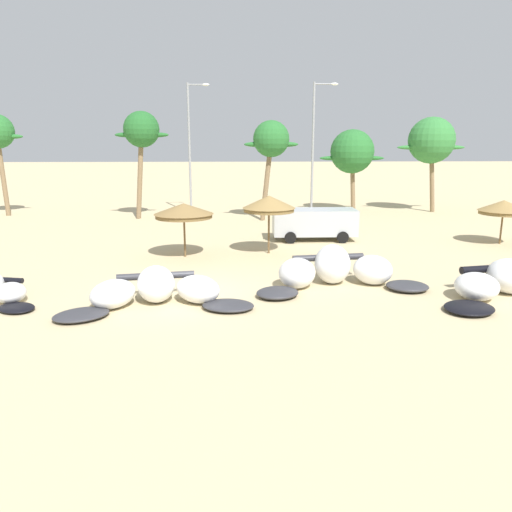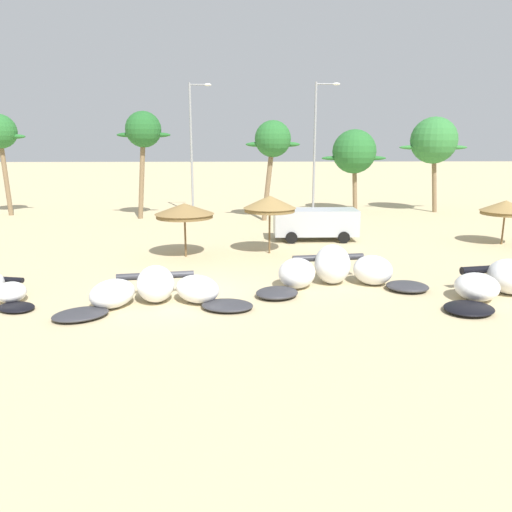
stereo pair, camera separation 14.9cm
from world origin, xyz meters
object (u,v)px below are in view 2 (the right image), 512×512
beach_umbrella_near_palms (506,207)px  lamppost_east_center (317,144)px  beach_umbrella_middle (270,204)px  lamppost_west_center (193,143)px  parked_van (314,222)px  palm_left_of_gap (273,141)px  kite_center (335,271)px  beach_umbrella_near_van (184,210)px  palm_left (143,132)px  palm_center_right (434,141)px  palm_center_left (354,152)px  kite_left_of_center (156,291)px

beach_umbrella_near_palms → lamppost_east_center: bearing=128.9°
beach_umbrella_middle → lamppost_west_center: bearing=109.3°
lamppost_west_center → lamppost_east_center: (9.59, -1.83, -0.04)m
parked_van → palm_left_of_gap: bearing=104.1°
beach_umbrella_near_palms → palm_left_of_gap: (-12.56, 9.35, 3.69)m
kite_center → beach_umbrella_near_van: beach_umbrella_near_van is taller
palm_left → palm_center_right: (22.87, 2.73, -0.67)m
beach_umbrella_near_van → beach_umbrella_middle: beach_umbrella_middle is taller
palm_center_right → kite_center: bearing=-119.3°
palm_center_left → beach_umbrella_middle: bearing=-116.7°
kite_center → palm_center_right: 24.97m
beach_umbrella_near_palms → palm_left: palm_left is taller
beach_umbrella_middle → kite_center: bearing=-69.4°
palm_left_of_gap → palm_center_right: palm_center_right is taller
beach_umbrella_near_van → lamppost_west_center: 15.96m
beach_umbrella_middle → palm_left_of_gap: bearing=85.5°
beach_umbrella_near_van → palm_left: palm_left is taller
kite_left_of_center → palm_center_right: bearing=51.1°
kite_center → beach_umbrella_middle: beach_umbrella_middle is taller
palm_left_of_gap → kite_left_of_center: bearing=-105.8°
palm_left → lamppost_west_center: (3.40, 2.50, -0.83)m
kite_center → palm_center_right: palm_center_right is taller
beach_umbrella_near_van → lamppost_west_center: lamppost_west_center is taller
parked_van → palm_left_of_gap: (-1.95, 7.75, 4.72)m
palm_center_left → palm_left: bearing=-168.9°
palm_center_right → palm_center_left: bearing=175.5°
beach_umbrella_near_palms → lamppost_west_center: bearing=145.0°
parked_van → beach_umbrella_near_van: bearing=-150.0°
parked_van → lamppost_west_center: lamppost_west_center is taller
kite_center → palm_center_left: bearing=75.6°
palm_left_of_gap → palm_center_right: bearing=16.5°
beach_umbrella_near_van → beach_umbrella_middle: size_ratio=0.98×
kite_left_of_center → beach_umbrella_middle: size_ratio=2.31×
beach_umbrella_near_palms → palm_left: size_ratio=0.35×
beach_umbrella_near_van → palm_center_left: size_ratio=0.44×
palm_left → lamppost_west_center: bearing=36.3°
kite_center → lamppost_west_center: lamppost_west_center is taller
lamppost_west_center → beach_umbrella_near_palms: bearing=-35.0°
parked_van → palm_center_left: bearing=67.5°
beach_umbrella_middle → lamppost_east_center: 14.14m
kite_center → beach_umbrella_near_palms: 13.80m
kite_center → beach_umbrella_near_palms: size_ratio=2.63×
parked_van → palm_left: size_ratio=0.62×
palm_center_right → lamppost_east_center: 10.09m
kite_center → palm_left_of_gap: (-1.41, 17.34, 5.19)m
kite_center → palm_left: palm_left is taller
beach_umbrella_middle → palm_center_right: (14.25, 15.18, 3.18)m
kite_center → palm_center_left: palm_center_left is taller
beach_umbrella_middle → palm_left: bearing=124.7°
palm_center_right → lamppost_east_center: (-9.88, -2.06, -0.20)m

